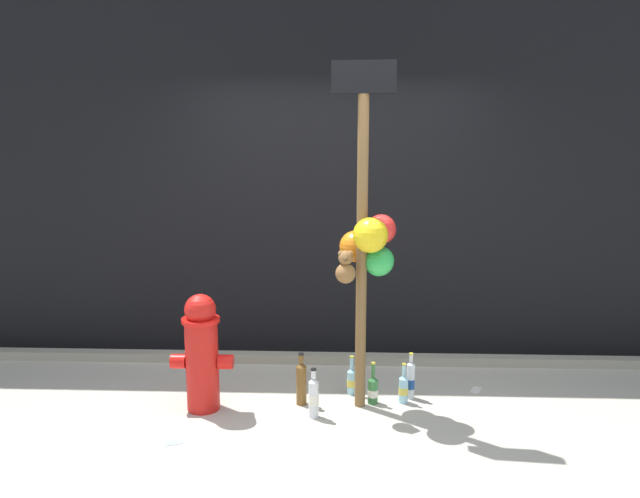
{
  "coord_description": "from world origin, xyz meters",
  "views": [
    {
      "loc": [
        0.1,
        -4.06,
        2.05
      ],
      "look_at": [
        -0.07,
        0.36,
        1.19
      ],
      "focal_mm": 35.3,
      "sensor_mm": 36.0,
      "label": 1
    }
  ],
  "objects_px": {
    "bottle_1": "(352,380)",
    "memorial_post": "(366,217)",
    "bottle_4": "(403,388)",
    "fire_hydrant": "(202,352)",
    "bottle_5": "(411,380)",
    "bottle_0": "(373,389)",
    "bottle_3": "(314,397)",
    "bottle_2": "(301,382)"
  },
  "relations": [
    {
      "from": "bottle_5",
      "to": "bottle_1",
      "type": "bearing_deg",
      "value": 172.56
    },
    {
      "from": "fire_hydrant",
      "to": "bottle_5",
      "type": "bearing_deg",
      "value": 9.07
    },
    {
      "from": "bottle_4",
      "to": "bottle_5",
      "type": "xyz_separation_m",
      "value": [
        0.06,
        0.08,
        0.03
      ]
    },
    {
      "from": "fire_hydrant",
      "to": "bottle_2",
      "type": "height_order",
      "value": "fire_hydrant"
    },
    {
      "from": "fire_hydrant",
      "to": "bottle_3",
      "type": "xyz_separation_m",
      "value": [
        0.82,
        -0.11,
        -0.29
      ]
    },
    {
      "from": "bottle_1",
      "to": "bottle_5",
      "type": "distance_m",
      "value": 0.46
    },
    {
      "from": "fire_hydrant",
      "to": "bottle_1",
      "type": "bearing_deg",
      "value": 15.59
    },
    {
      "from": "bottle_2",
      "to": "bottle_5",
      "type": "height_order",
      "value": "bottle_2"
    },
    {
      "from": "bottle_3",
      "to": "bottle_5",
      "type": "bearing_deg",
      "value": 25.94
    },
    {
      "from": "fire_hydrant",
      "to": "bottle_5",
      "type": "height_order",
      "value": "fire_hydrant"
    },
    {
      "from": "bottle_2",
      "to": "bottle_5",
      "type": "bearing_deg",
      "value": 9.56
    },
    {
      "from": "fire_hydrant",
      "to": "bottle_0",
      "type": "distance_m",
      "value": 1.31
    },
    {
      "from": "bottle_5",
      "to": "memorial_post",
      "type": "bearing_deg",
      "value": -159.75
    },
    {
      "from": "fire_hydrant",
      "to": "bottle_5",
      "type": "distance_m",
      "value": 1.6
    },
    {
      "from": "fire_hydrant",
      "to": "bottle_1",
      "type": "xyz_separation_m",
      "value": [
        1.1,
        0.31,
        -0.33
      ]
    },
    {
      "from": "bottle_0",
      "to": "bottle_5",
      "type": "bearing_deg",
      "value": 19.81
    },
    {
      "from": "memorial_post",
      "to": "fire_hydrant",
      "type": "xyz_separation_m",
      "value": [
        -1.19,
        -0.11,
        -0.98
      ]
    },
    {
      "from": "bottle_1",
      "to": "bottle_2",
      "type": "relative_size",
      "value": 0.77
    },
    {
      "from": "bottle_3",
      "to": "bottle_4",
      "type": "bearing_deg",
      "value": 22.16
    },
    {
      "from": "bottle_0",
      "to": "bottle_5",
      "type": "distance_m",
      "value": 0.31
    },
    {
      "from": "bottle_0",
      "to": "bottle_5",
      "type": "relative_size",
      "value": 0.89
    },
    {
      "from": "bottle_4",
      "to": "bottle_3",
      "type": "bearing_deg",
      "value": -157.84
    },
    {
      "from": "memorial_post",
      "to": "bottle_0",
      "type": "distance_m",
      "value": 1.32
    },
    {
      "from": "fire_hydrant",
      "to": "bottle_3",
      "type": "relative_size",
      "value": 2.38
    },
    {
      "from": "memorial_post",
      "to": "bottle_5",
      "type": "height_order",
      "value": "memorial_post"
    },
    {
      "from": "bottle_1",
      "to": "memorial_post",
      "type": "bearing_deg",
      "value": -64.46
    },
    {
      "from": "memorial_post",
      "to": "bottle_4",
      "type": "relative_size",
      "value": 8.49
    },
    {
      "from": "bottle_4",
      "to": "bottle_5",
      "type": "relative_size",
      "value": 0.85
    },
    {
      "from": "bottle_2",
      "to": "fire_hydrant",
      "type": "bearing_deg",
      "value": -171.5
    },
    {
      "from": "bottle_0",
      "to": "bottle_4",
      "type": "bearing_deg",
      "value": 5.64
    },
    {
      "from": "fire_hydrant",
      "to": "bottle_2",
      "type": "distance_m",
      "value": 0.78
    },
    {
      "from": "bottle_2",
      "to": "bottle_3",
      "type": "height_order",
      "value": "bottle_2"
    },
    {
      "from": "fire_hydrant",
      "to": "bottle_0",
      "type": "xyz_separation_m",
      "value": [
        1.26,
        0.14,
        -0.33
      ]
    },
    {
      "from": "bottle_2",
      "to": "bottle_4",
      "type": "bearing_deg",
      "value": 4.27
    },
    {
      "from": "bottle_0",
      "to": "bottle_4",
      "type": "xyz_separation_m",
      "value": [
        0.23,
        0.02,
        0.0
      ]
    },
    {
      "from": "fire_hydrant",
      "to": "bottle_5",
      "type": "xyz_separation_m",
      "value": [
        1.55,
        0.25,
        -0.29
      ]
    },
    {
      "from": "bottle_5",
      "to": "bottle_0",
      "type": "bearing_deg",
      "value": -160.19
    },
    {
      "from": "bottle_0",
      "to": "bottle_3",
      "type": "height_order",
      "value": "bottle_3"
    },
    {
      "from": "memorial_post",
      "to": "bottle_4",
      "type": "distance_m",
      "value": 1.34
    },
    {
      "from": "bottle_0",
      "to": "fire_hydrant",
      "type": "bearing_deg",
      "value": -173.55
    },
    {
      "from": "bottle_0",
      "to": "bottle_4",
      "type": "distance_m",
      "value": 0.23
    },
    {
      "from": "bottle_4",
      "to": "bottle_5",
      "type": "height_order",
      "value": "bottle_5"
    }
  ]
}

